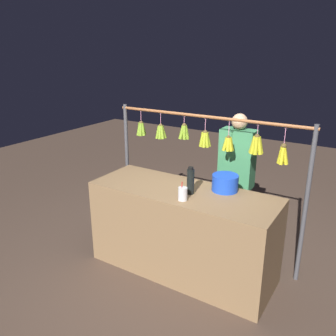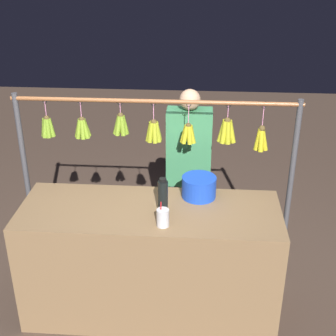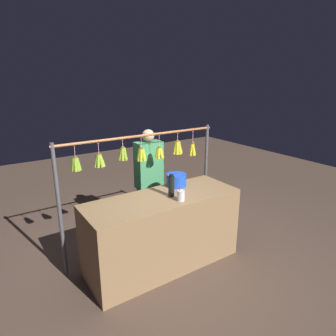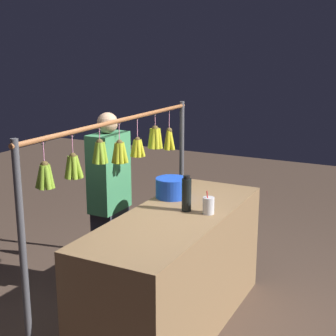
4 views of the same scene
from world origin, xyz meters
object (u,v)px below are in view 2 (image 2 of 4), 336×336
object	(u,v)px
blue_bucket	(199,187)
vendor_person	(188,179)
water_bottle	(163,196)
drink_cup	(163,218)

from	to	relation	value
blue_bucket	vendor_person	xyz separation A→B (m)	(0.09, -0.54, -0.21)
water_bottle	vendor_person	size ratio (longest dim) A/B	0.17
drink_cup	vendor_person	world-z (taller)	vendor_person
drink_cup	vendor_person	distance (m)	0.99
blue_bucket	drink_cup	bearing A→B (deg)	60.68
water_bottle	blue_bucket	xyz separation A→B (m)	(-0.25, -0.25, -0.05)
blue_bucket	vendor_person	size ratio (longest dim) A/B	0.16
water_bottle	drink_cup	distance (m)	0.18
vendor_person	blue_bucket	bearing A→B (deg)	99.96
blue_bucket	vendor_person	distance (m)	0.58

